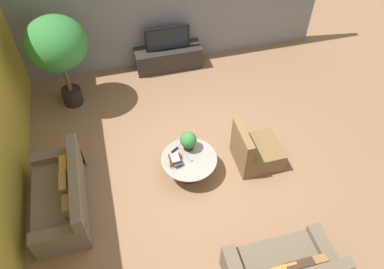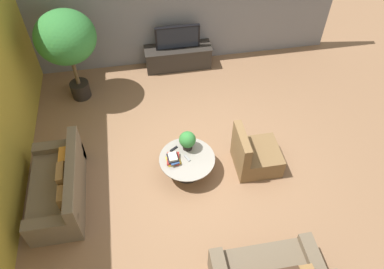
{
  "view_description": "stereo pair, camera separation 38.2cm",
  "coord_description": "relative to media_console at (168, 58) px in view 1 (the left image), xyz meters",
  "views": [
    {
      "loc": [
        -1.32,
        -4.19,
        5.58
      ],
      "look_at": [
        -0.16,
        0.2,
        0.55
      ],
      "focal_mm": 35.0,
      "sensor_mm": 36.0,
      "label": 1
    },
    {
      "loc": [
        -0.94,
        -4.27,
        5.58
      ],
      "look_at": [
        -0.16,
        0.2,
        0.55
      ],
      "focal_mm": 35.0,
      "sensor_mm": 36.0,
      "label": 2
    }
  ],
  "objects": [
    {
      "name": "back_wall_stone",
      "position": [
        0.01,
        0.32,
        1.22
      ],
      "size": [
        7.4,
        0.12,
        3.0
      ],
      "primitive_type": "cube",
      "color": "slate",
      "rests_on": "ground"
    },
    {
      "name": "armchair_wicker",
      "position": [
        0.93,
        -3.19,
        -0.0
      ],
      "size": [
        0.8,
        0.76,
        0.86
      ],
      "rotation": [
        0.0,
        0.0,
        1.57
      ],
      "color": "brown",
      "rests_on": "ground"
    },
    {
      "name": "couch_by_wall",
      "position": [
        -2.52,
        -3.32,
        0.01
      ],
      "size": [
        0.84,
        1.76,
        0.84
      ],
      "rotation": [
        0.0,
        0.0,
        -1.57
      ],
      "color": "brown",
      "rests_on": "ground"
    },
    {
      "name": "coffee_table",
      "position": [
        -0.31,
        -3.13,
        -0.01
      ],
      "size": [
        1.0,
        1.0,
        0.38
      ],
      "color": "black",
      "rests_on": "ground"
    },
    {
      "name": "potted_plant_tabletop",
      "position": [
        -0.26,
        -2.9,
        0.32
      ],
      "size": [
        0.3,
        0.3,
        0.38
      ],
      "color": "black",
      "rests_on": "coffee_table"
    },
    {
      "name": "remote_silver",
      "position": [
        -0.31,
        -3.13,
        0.12
      ],
      "size": [
        0.1,
        0.16,
        0.02
      ],
      "primitive_type": "cube",
      "rotation": [
        0.0,
        0.0,
        0.44
      ],
      "color": "gray",
      "rests_on": "coffee_table"
    },
    {
      "name": "television",
      "position": [
        -0.0,
        -0.0,
        0.53
      ],
      "size": [
        1.01,
        0.13,
        0.55
      ],
      "color": "black",
      "rests_on": "media_console"
    },
    {
      "name": "book_stack",
      "position": [
        -0.56,
        -3.14,
        0.17
      ],
      "size": [
        0.26,
        0.32,
        0.14
      ],
      "color": "gold",
      "rests_on": "coffee_table"
    },
    {
      "name": "media_console",
      "position": [
        0.0,
        0.0,
        0.0
      ],
      "size": [
        1.55,
        0.5,
        0.53
      ],
      "color": "#2D2823",
      "rests_on": "ground"
    },
    {
      "name": "potted_palm_tall",
      "position": [
        -2.26,
        -0.68,
        1.18
      ],
      "size": [
        1.19,
        1.19,
        2.02
      ],
      "color": "black",
      "rests_on": "ground"
    },
    {
      "name": "ground_plane",
      "position": [
        0.01,
        -2.94,
        -0.28
      ],
      "size": [
        24.0,
        24.0,
        0.0
      ],
      "primitive_type": "plane",
      "color": "#8C6647"
    },
    {
      "name": "remote_black",
      "position": [
        -0.51,
        -2.88,
        0.12
      ],
      "size": [
        0.16,
        0.12,
        0.02
      ],
      "primitive_type": "cube",
      "rotation": [
        0.0,
        0.0,
        -0.99
      ],
      "color": "black",
      "rests_on": "coffee_table"
    }
  ]
}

